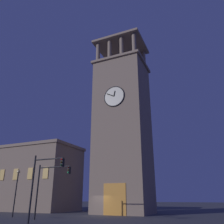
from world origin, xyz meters
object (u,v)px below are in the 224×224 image
object	(u,v)px
street_lamp	(17,184)
adjacent_wing_building	(28,178)
clocktower	(123,129)
traffic_signal_mid	(48,181)
traffic_signal_near	(42,177)

from	to	relation	value
street_lamp	adjacent_wing_building	bearing A→B (deg)	-51.23
clocktower	traffic_signal_mid	bearing A→B (deg)	71.78
clocktower	traffic_signal_mid	xyz separation A→B (m)	(4.03, 12.24, -8.66)
clocktower	street_lamp	xyz separation A→B (m)	(9.92, 10.83, -8.75)
traffic_signal_near	street_lamp	bearing A→B (deg)	-31.73
adjacent_wing_building	traffic_signal_mid	world-z (taller)	adjacent_wing_building
clocktower	street_lamp	size ratio (longest dim) A/B	5.66
adjacent_wing_building	traffic_signal_near	size ratio (longest dim) A/B	3.16
clocktower	traffic_signal_near	size ratio (longest dim) A/B	5.13
street_lamp	traffic_signal_near	bearing A→B (deg)	148.27
adjacent_wing_building	traffic_signal_mid	size ratio (longest dim) A/B	3.36
traffic_signal_near	traffic_signal_mid	distance (m)	4.03
adjacent_wing_building	street_lamp	size ratio (longest dim) A/B	3.49
traffic_signal_mid	street_lamp	xyz separation A→B (m)	(5.89, -1.41, -0.08)
clocktower	traffic_signal_near	xyz separation A→B (m)	(2.00, 15.72, -8.55)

